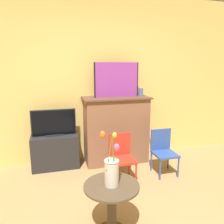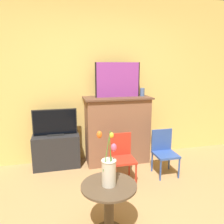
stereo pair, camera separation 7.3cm
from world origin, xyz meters
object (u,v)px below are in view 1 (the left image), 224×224
object	(u,v)px
chair_red	(121,155)
tv_monitor	(54,123)
vase_tulips	(112,169)
painting	(117,80)
chair_blue	(163,149)

from	to	relation	value
chair_red	tv_monitor	bearing A→B (deg)	144.01
chair_red	vase_tulips	bearing A→B (deg)	-112.78
tv_monitor	vase_tulips	bearing A→B (deg)	-73.17
painting	chair_blue	distance (m)	1.28
painting	chair_red	distance (m)	1.18
vase_tulips	chair_red	bearing A→B (deg)	67.22
painting	chair_red	bearing A→B (deg)	-99.93
tv_monitor	chair_red	bearing A→B (deg)	-35.99
tv_monitor	chair_blue	world-z (taller)	tv_monitor
vase_tulips	painting	bearing A→B (deg)	72.07
chair_red	painting	bearing A→B (deg)	80.07
painting	chair_red	world-z (taller)	painting
painting	chair_red	size ratio (longest dim) A/B	1.10
chair_red	chair_blue	distance (m)	0.66
chair_red	vase_tulips	size ratio (longest dim) A/B	1.21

